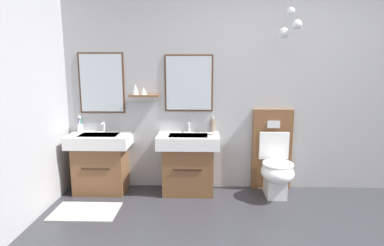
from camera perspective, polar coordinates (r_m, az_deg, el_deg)
The scene contains 9 objects.
wall_back at distance 4.00m, azimuth 15.20°, elevation 6.19°, with size 5.44×0.51×2.50m.
bath_mat at distance 3.62m, azimuth -18.66°, elevation -14.90°, with size 0.68×0.44×0.01m, color #9E9993.
vanity_sink_left at distance 4.00m, azimuth -16.14°, elevation -6.58°, with size 0.73×0.45×0.71m.
tap_on_left_sink at distance 4.05m, azimuth -15.75°, elevation -0.50°, with size 0.03×0.13×0.11m.
vanity_sink_right at distance 3.81m, azimuth -0.67°, elevation -6.98°, with size 0.73×0.45×0.71m.
tap_on_right_sink at distance 3.87m, azimuth -0.58°, elevation -0.60°, with size 0.03×0.13×0.11m.
toilet at distance 3.90m, azimuth 14.67°, elevation -7.05°, with size 0.48×0.62×1.00m.
toothbrush_cup at distance 4.14m, azimuth -19.56°, elevation -0.65°, with size 0.07×0.07×0.20m.
soap_dispenser at distance 3.86m, azimuth 3.79°, elevation -0.38°, with size 0.06×0.06×0.20m.
Camera 1 is at (-0.95, -2.02, 1.52)m, focal length 29.50 mm.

